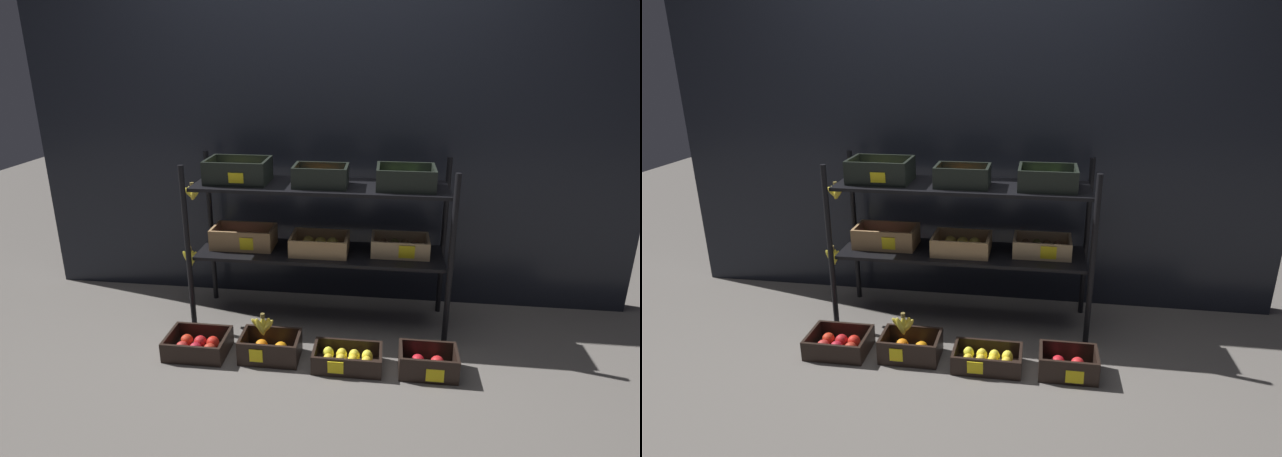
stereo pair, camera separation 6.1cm
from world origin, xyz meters
The scene contains 8 objects.
ground_plane centered at (0.00, 0.00, 0.00)m, with size 10.00×10.00×0.00m, color #605B56.
storefront_wall centered at (0.00, 0.41, 1.00)m, with size 3.90×0.12×2.00m, color black.
display_rack centered at (-0.02, 0.00, 0.68)m, with size 1.61×0.45×1.02m.
crate_ground_apple_red centered at (-0.63, -0.47, 0.04)m, with size 0.34×0.26×0.11m.
crate_ground_orange centered at (-0.22, -0.46, 0.05)m, with size 0.32×0.22×0.14m.
crate_ground_lemon centered at (0.21, -0.49, 0.05)m, with size 0.37×0.22×0.11m.
crate_ground_right_apple_red centered at (0.64, -0.49, 0.05)m, with size 0.30×0.21×0.13m.
banana_bunch_loose centered at (-0.25, -0.46, 0.20)m, with size 0.15×0.05×0.13m.
Camera 1 is at (0.37, -2.88, 1.62)m, focal length 29.07 mm.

